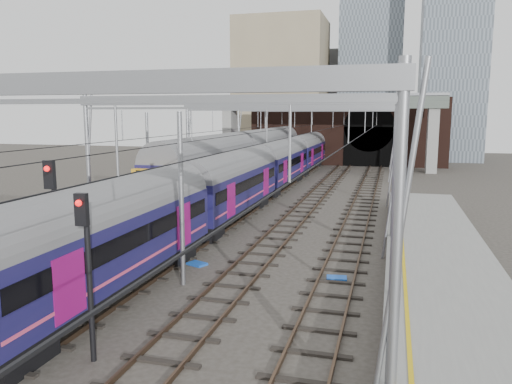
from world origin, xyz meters
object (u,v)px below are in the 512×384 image
(signal_near_left, at_px, (55,218))
(signal_near_centre, at_px, (87,257))
(train_second, at_px, (263,152))
(train_main, at_px, (261,172))
(relay_cabinet, at_px, (52,253))

(signal_near_left, xyz_separation_m, signal_near_centre, (3.26, -2.99, -0.28))
(train_second, xyz_separation_m, signal_near_centre, (6.12, -42.94, 0.38))
(train_second, xyz_separation_m, signal_near_left, (2.86, -39.95, 0.67))
(train_main, xyz_separation_m, relay_cabinet, (-4.70, -19.40, -1.69))
(train_second, distance_m, relay_cabinet, 35.78)
(train_main, height_order, train_second, train_second)
(train_main, bearing_deg, relay_cabinet, -103.63)
(train_second, bearing_deg, relay_cabinet, -91.13)
(relay_cabinet, bearing_deg, signal_near_left, -25.98)
(signal_near_centre, height_order, relay_cabinet, signal_near_centre)
(train_main, relative_size, relay_cabinet, 45.00)
(train_main, bearing_deg, signal_near_centre, -85.45)
(train_second, bearing_deg, signal_near_centre, -81.89)
(train_main, distance_m, train_second, 16.80)
(train_main, xyz_separation_m, train_second, (-4.00, 16.32, 0.32))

